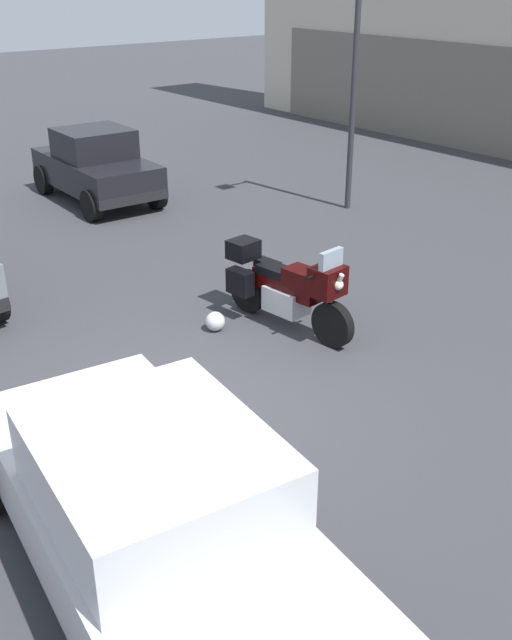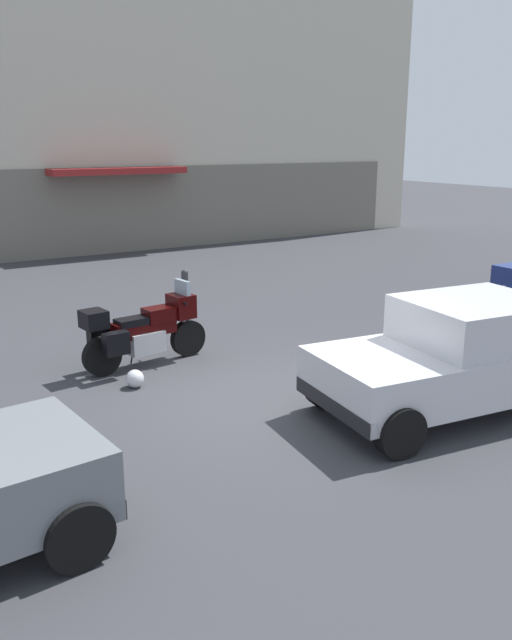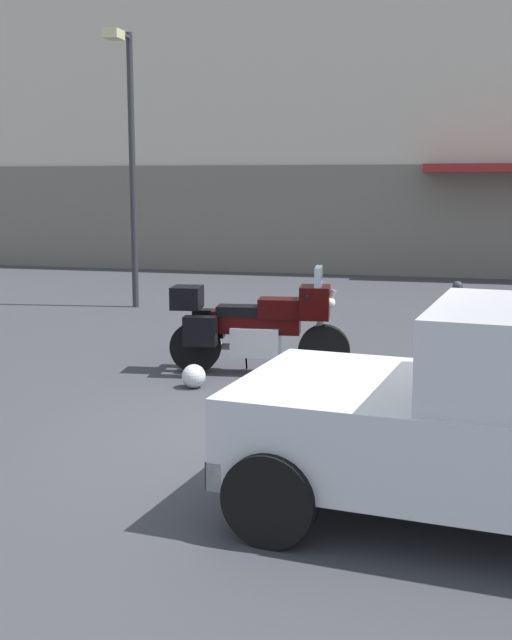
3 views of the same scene
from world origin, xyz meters
name	(u,v)px [view 1 (image 1 of 3)]	position (x,y,z in m)	size (l,w,h in m)	color
ground_plane	(181,417)	(0.00, 0.00, 0.00)	(80.00, 80.00, 0.00)	#38383D
motorcycle	(286,286)	(-1.07, 2.48, 0.62)	(2.26, 0.86, 1.36)	black
helmet	(215,321)	(-1.59, 1.62, 0.14)	(0.28, 0.28, 0.28)	silver
car_sedan_far	(156,519)	(2.12, -1.58, 0.78)	(4.71, 2.38, 1.56)	silver
car_compact_side	(96,166)	(-8.44, 3.37, 0.77)	(3.52, 1.81, 1.56)	black
streetlamp_curbside	(350,58)	(-4.65, 7.13, 3.06)	(0.28, 0.94, 5.06)	#2D2D33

